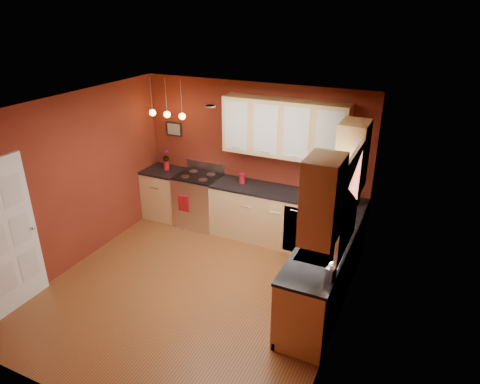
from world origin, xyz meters
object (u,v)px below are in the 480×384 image
at_px(red_canister, 242,178).
at_px(coffee_maker, 353,198).
at_px(sink, 321,252).
at_px(gas_range, 199,200).
at_px(soap_pump, 331,271).

height_order(red_canister, coffee_maker, coffee_maker).
xyz_separation_m(sink, coffee_maker, (0.08, 1.51, 0.13)).
bearing_deg(red_canister, gas_range, -176.82).
bearing_deg(red_canister, soap_pump, -45.86).
xyz_separation_m(red_canister, coffee_maker, (1.87, -0.04, 0.02)).
height_order(gas_range, coffee_maker, coffee_maker).
relative_size(gas_range, soap_pump, 5.06).
distance_m(red_canister, coffee_maker, 1.87).
bearing_deg(soap_pump, coffee_maker, 94.57).
distance_m(sink, soap_pump, 0.62).
bearing_deg(sink, coffee_maker, 86.84).
height_order(gas_range, sink, sink).
xyz_separation_m(sink, red_canister, (-1.79, 1.55, 0.11)).
bearing_deg(soap_pump, sink, 114.26).
relative_size(sink, soap_pump, 3.19).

